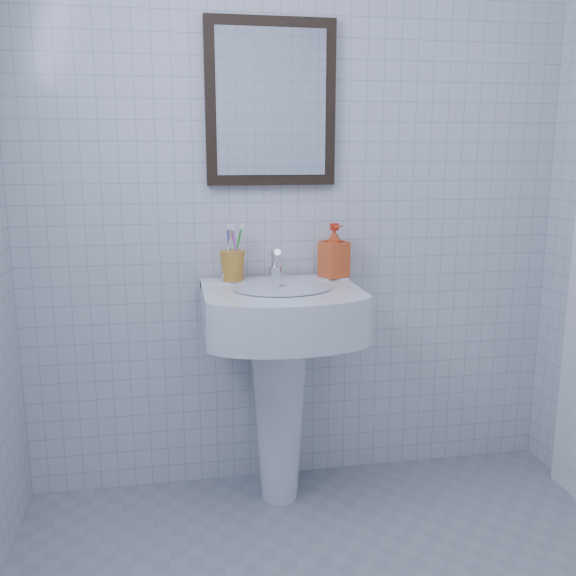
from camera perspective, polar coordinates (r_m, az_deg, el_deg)
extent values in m
cube|color=silver|center=(2.58, 0.91, 9.40)|extent=(2.20, 0.02, 2.50)
cone|color=white|center=(2.57, -0.79, -11.02)|extent=(0.23, 0.23, 0.72)
cube|color=white|center=(2.39, -0.61, -2.04)|extent=(0.58, 0.41, 0.17)
cube|color=white|center=(2.53, -1.23, 0.53)|extent=(0.58, 0.10, 0.03)
cylinder|color=silver|center=(2.34, -0.49, 0.08)|extent=(0.36, 0.36, 0.01)
cylinder|color=silver|center=(2.49, -1.14, 1.34)|extent=(0.05, 0.05, 0.05)
cylinder|color=silver|center=(2.47, -1.09, 2.68)|extent=(0.03, 0.10, 0.08)
cylinder|color=silver|center=(2.51, -1.22, 2.35)|extent=(0.03, 0.05, 0.09)
imported|color=#E64C16|center=(2.54, 4.12, 3.33)|extent=(0.12, 0.13, 0.21)
cube|color=black|center=(2.54, -1.54, 16.13)|extent=(0.50, 0.04, 0.62)
cube|color=white|center=(2.52, -1.47, 16.16)|extent=(0.42, 0.00, 0.54)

